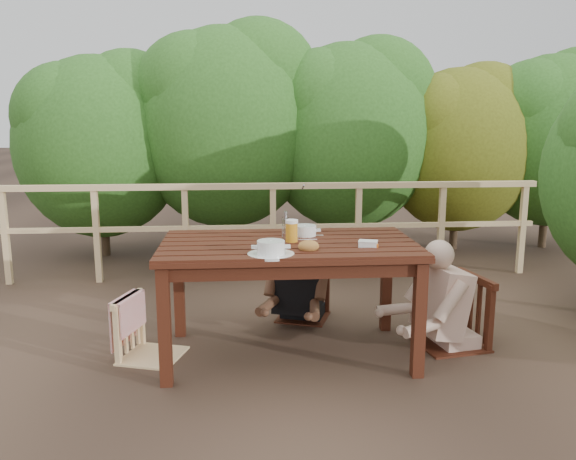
{
  "coord_description": "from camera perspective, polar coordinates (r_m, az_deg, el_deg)",
  "views": [
    {
      "loc": [
        -0.32,
        -3.87,
        1.67
      ],
      "look_at": [
        0.0,
        0.05,
        0.9
      ],
      "focal_mm": 35.83,
      "sensor_mm": 36.0,
      "label": 1
    }
  ],
  "objects": [
    {
      "name": "chair_far",
      "position": [
        4.82,
        1.52,
        -4.11
      ],
      "size": [
        0.52,
        0.52,
        0.82
      ],
      "primitive_type": "cube",
      "rotation": [
        0.0,
        0.0,
        -0.33
      ],
      "color": "#33140B",
      "rests_on": "ground"
    },
    {
      "name": "chair_left",
      "position": [
        4.15,
        -13.5,
        -6.89
      ],
      "size": [
        0.51,
        0.51,
        0.82
      ],
      "primitive_type": "cube",
      "rotation": [
        0.0,
        0.0,
        1.27
      ],
      "color": "#DAB47E",
      "rests_on": "ground"
    },
    {
      "name": "bottle",
      "position": [
        4.0,
        -0.24,
        0.3
      ],
      "size": [
        0.05,
        0.05,
        0.22
      ],
      "primitive_type": "cylinder",
      "color": "silver",
      "rests_on": "table"
    },
    {
      "name": "hedge_row",
      "position": [
        7.11,
        1.21,
        12.94
      ],
      "size": [
        6.6,
        1.6,
        3.8
      ],
      "primitive_type": null,
      "color": "#27521A",
      "rests_on": "ground"
    },
    {
      "name": "butter_tub",
      "position": [
        3.87,
        7.94,
        -1.44
      ],
      "size": [
        0.15,
        0.12,
        0.05
      ],
      "primitive_type": "cube",
      "rotation": [
        0.0,
        0.0,
        -0.31
      ],
      "color": "silver",
      "rests_on": "table"
    },
    {
      "name": "soup_far",
      "position": [
        4.17,
        1.68,
        -0.16
      ],
      "size": [
        0.28,
        0.28,
        0.09
      ],
      "primitive_type": "cylinder",
      "color": "white",
      "rests_on": "table"
    },
    {
      "name": "soup_near",
      "position": [
        3.63,
        -1.71,
        -1.83
      ],
      "size": [
        0.3,
        0.3,
        0.1
      ],
      "primitive_type": "cylinder",
      "color": "silver",
      "rests_on": "table"
    },
    {
      "name": "chair_right",
      "position": [
        4.41,
        15.9,
        -4.89
      ],
      "size": [
        0.57,
        0.57,
        0.98
      ],
      "primitive_type": "cube",
      "rotation": [
        0.0,
        0.0,
        -1.39
      ],
      "color": "#33140B",
      "rests_on": "ground"
    },
    {
      "name": "bread_roll",
      "position": [
        3.73,
        2.05,
        -1.62
      ],
      "size": [
        0.14,
        0.1,
        0.08
      ],
      "primitive_type": "ellipsoid",
      "color": "#A76427",
      "rests_on": "table"
    },
    {
      "name": "diner_right",
      "position": [
        4.37,
        16.38,
        -2.71
      ],
      "size": [
        0.74,
        0.64,
        1.32
      ],
      "primitive_type": null,
      "rotation": [
        0.0,
        0.0,
        1.75
      ],
      "color": "tan",
      "rests_on": "ground"
    },
    {
      "name": "railing",
      "position": [
        5.99,
        -1.5,
        -0.13
      ],
      "size": [
        5.6,
        0.1,
        1.01
      ],
      "primitive_type": "cube",
      "color": "#DAB47E",
      "rests_on": "ground"
    },
    {
      "name": "table",
      "position": [
        4.08,
        0.06,
        -6.97
      ],
      "size": [
        1.75,
        0.99,
        0.81
      ],
      "primitive_type": "cube",
      "color": "#33140B",
      "rests_on": "ground"
    },
    {
      "name": "woman",
      "position": [
        4.79,
        1.51,
        -1.69
      ],
      "size": [
        0.66,
        0.74,
        1.22
      ],
      "primitive_type": null,
      "rotation": [
        0.0,
        0.0,
        2.81
      ],
      "color": "black",
      "rests_on": "ground"
    },
    {
      "name": "beer_glass",
      "position": [
        3.96,
        0.36,
        -0.19
      ],
      "size": [
        0.09,
        0.09,
        0.17
      ],
      "primitive_type": "cylinder",
      "color": "orange",
      "rests_on": "table"
    },
    {
      "name": "ground",
      "position": [
        4.23,
        0.06,
        -12.2
      ],
      "size": [
        60.0,
        60.0,
        0.0
      ],
      "primitive_type": "plane",
      "color": "#473225",
      "rests_on": "ground"
    }
  ]
}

